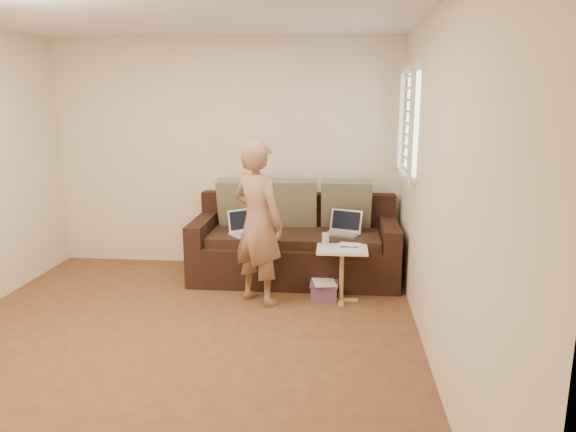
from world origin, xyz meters
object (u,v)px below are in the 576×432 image
Objects in this scene: drinking_glass at (325,239)px; person at (258,223)px; side_table at (341,274)px; striped_box at (324,290)px; laptop_silver at (342,235)px; laptop_white at (249,234)px; sofa at (295,240)px.

person is at bearing -163.27° from drinking_glass.
side_table is 1.95× the size of striped_box.
laptop_silver is 0.99m from laptop_white.
laptop_silver is 1.06m from person.
sofa is at bearing 122.88° from drinking_glass.
laptop_silver is at bearing 71.11° from striped_box.
person is (-0.80, -0.65, 0.27)m from laptop_silver.
sofa is at bearing -169.02° from laptop_silver.
sofa reaches higher than side_table.
drinking_glass is at bearing -90.17° from laptop_silver.
sofa is 0.75m from striped_box.
laptop_white is 0.66m from person.
laptop_white is at bearing -162.77° from sofa.
laptop_silver is 0.49m from drinking_glass.
sofa is 4.13× the size of side_table.
striped_box is at bearing -98.05° from drinking_glass.
side_table is (0.99, -0.48, -0.25)m from laptop_white.
side_table is (0.80, 0.10, -0.52)m from person.
laptop_white is at bearing 152.55° from striped_box.
striped_box is (-0.01, -0.04, -0.51)m from drinking_glass.
drinking_glass is at bearing -63.74° from laptop_white.
drinking_glass is 0.51m from striped_box.
drinking_glass is (0.35, -0.53, 0.17)m from sofa.
side_table is (-0.00, -0.55, -0.25)m from laptop_silver.
laptop_white is (-0.99, -0.07, 0.00)m from laptop_silver.
laptop_silver is at bearing 70.20° from drinking_glass.
person reaches higher than sofa.
person is 0.69m from drinking_glass.
person reaches higher than laptop_white.
laptop_silver reaches higher than striped_box.
laptop_silver is 0.22× the size of person.
laptop_silver is at bearing 89.83° from side_table.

